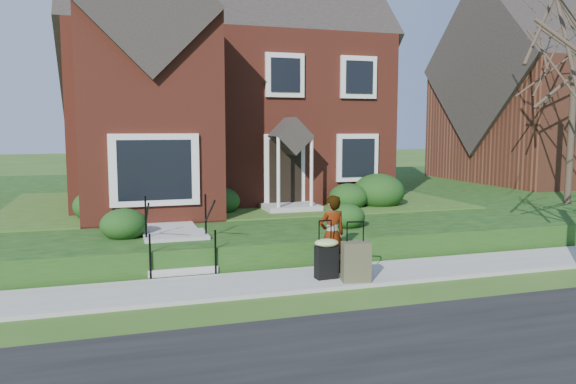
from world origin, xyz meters
name	(u,v)px	position (x,y,z in m)	size (l,w,h in m)	color
ground	(315,280)	(0.00, 0.00, 0.00)	(120.00, 120.00, 0.00)	#2D5119
sidewalk	(315,279)	(0.00, 0.00, 0.04)	(60.00, 1.60, 0.08)	#9E9B93
terrace	(315,196)	(4.00, 10.90, 0.30)	(44.00, 20.00, 0.60)	#11370F
walkway	(165,217)	(-2.50, 5.00, 0.63)	(1.20, 6.00, 0.06)	#9E9B93
main_house	(216,64)	(-0.21, 9.61, 5.26)	(10.40, 10.20, 9.40)	maroon
neighbour_house	(560,79)	(16.00, 11.00, 5.25)	(9.40, 8.00, 9.20)	brown
front_steps	(178,247)	(-2.50, 1.84, 0.47)	(1.40, 2.02, 1.50)	#9E9B93
foundation_shrubs	(282,197)	(0.84, 5.03, 1.07)	(9.83, 4.44, 1.14)	#13330F
woman	(332,234)	(0.43, 0.16, 0.88)	(0.59, 0.38, 1.61)	#999999
suitcase_black	(326,256)	(0.18, -0.18, 0.53)	(0.51, 0.43, 1.16)	black
suitcase_olive	(356,262)	(0.64, -0.57, 0.47)	(0.58, 0.39, 1.17)	#4A4931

